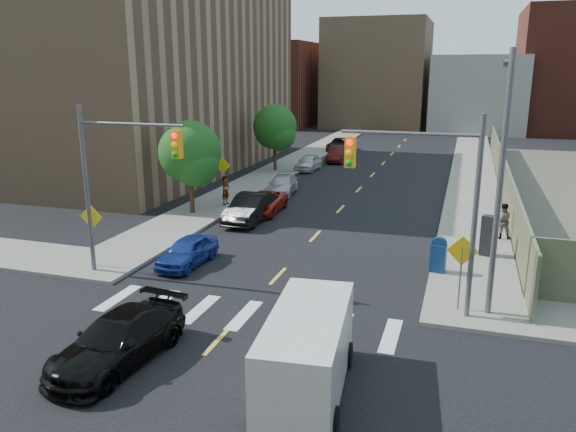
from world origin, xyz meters
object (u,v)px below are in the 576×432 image
Objects in this scene: parked_car_blue at (188,251)px; pedestrian_east at (502,221)px; black_sedan at (118,340)px; pedestrian_west at (226,190)px; parked_car_black at (250,208)px; cargo_van at (308,349)px; mailbox at (438,255)px; parked_car_grey at (340,145)px; parked_car_white at (308,163)px; parked_car_maroon at (337,154)px; payphone at (487,236)px; parked_car_silver at (282,185)px; parked_car_red at (263,203)px.

pedestrian_east is (13.26, 7.93, 0.41)m from parked_car_blue.
parked_car_blue is 0.75× the size of black_sedan.
pedestrian_west is 16.18m from pedestrian_east.
parked_car_black is 0.91× the size of cargo_van.
mailbox is at bearing 56.27° from black_sedan.
parked_car_grey is 45.09m from cargo_van.
black_sedan reaches higher than parked_car_white.
payphone is (12.48, -24.53, 0.38)m from parked_car_maroon.
pedestrian_west is at bearing -19.37° from pedestrian_east.
parked_car_silver is 5.04m from pedestrian_west.
pedestrian_west is (-13.24, 8.31, 0.16)m from mailbox.
parked_car_maroon is 0.86× the size of black_sedan.
parked_car_red is 2.37× the size of payphone.
parked_car_maroon is (0.55, 14.56, 0.06)m from parked_car_silver.
mailbox is at bearing -114.85° from pedestrian_west.
cargo_van reaches higher than pedestrian_west.
parked_car_silver is (-0.51, 7.32, -0.14)m from parked_car_black.
parked_car_silver is at bearing -96.58° from parked_car_maroon.
parked_car_red is 19.84m from parked_car_maroon.
parked_car_maroon is at bearing -81.73° from parked_car_grey.
black_sedan is 0.96× the size of cargo_van.
cargo_van is at bearing -98.95° from mailbox.
parked_car_white is at bearing 142.20° from payphone.
parked_car_maroon reaches higher than parked_car_white.
parked_car_black is at bearing -91.94° from parked_car_silver.
parked_car_silver is 9.41m from parked_car_white.
parked_car_blue is 0.72× the size of cargo_van.
parked_car_black is 1.07× the size of parked_car_red.
pedestrian_west is at bearing 154.81° from mailbox.
parked_car_silver is 1.12× the size of parked_car_white.
parked_car_silver is at bearing -37.45° from pedestrian_east.
parked_car_grey is at bearing 92.91° from parked_car_white.
parked_car_grey is at bearing 95.72° from cargo_van.
parked_car_black is at bearing -93.10° from parked_car_red.
black_sedan is 19.65m from pedestrian_east.
pedestrian_east reaches higher than black_sedan.
payphone is (12.48, 4.91, 0.45)m from parked_car_blue.
pedestrian_east reaches higher than parked_car_maroon.
payphone is at bearing -67.46° from parked_car_maroon.
pedestrian_east is (14.56, -28.37, 0.37)m from parked_car_grey.
parked_car_silver is at bearing 94.61° from parked_car_blue.
parked_car_black is 21.88m from parked_car_maroon.
parked_car_grey is (-1.30, 6.86, -0.02)m from parked_car_maroon.
parked_car_red is 0.85× the size of cargo_van.
black_sedan reaches higher than parked_car_maroon.
parked_car_red is at bearing -94.42° from parked_car_maroon.
parked_car_white is at bearing 101.70° from black_sedan.
parked_car_white is 23.76m from payphone.
parked_car_maroon reaches higher than parked_car_blue.
parked_car_red is at bearing 92.49° from parked_car_blue.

